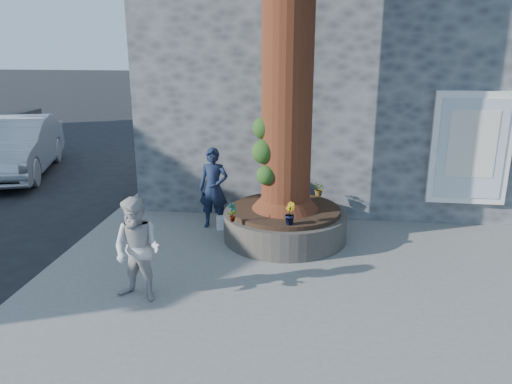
# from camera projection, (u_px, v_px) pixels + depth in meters

# --- Properties ---
(ground) EXTENTS (120.00, 120.00, 0.00)m
(ground) POSITION_uv_depth(u_px,v_px,m) (223.00, 291.00, 7.68)
(ground) COLOR black
(ground) RESTS_ON ground
(pavement) EXTENTS (9.00, 8.00, 0.12)m
(pavement) POSITION_uv_depth(u_px,v_px,m) (322.00, 265.00, 8.43)
(pavement) COLOR slate
(pavement) RESTS_ON ground
(yellow_line) EXTENTS (0.10, 30.00, 0.01)m
(yellow_line) POSITION_uv_depth(u_px,v_px,m) (68.00, 254.00, 9.00)
(yellow_line) COLOR yellow
(yellow_line) RESTS_ON ground
(stone_shop) EXTENTS (10.30, 8.30, 6.30)m
(stone_shop) POSITION_uv_depth(u_px,v_px,m) (364.00, 62.00, 13.30)
(stone_shop) COLOR #454749
(stone_shop) RESTS_ON ground
(planter) EXTENTS (2.30, 2.30, 0.60)m
(planter) POSITION_uv_depth(u_px,v_px,m) (285.00, 223.00, 9.36)
(planter) COLOR black
(planter) RESTS_ON pavement
(man) EXTENTS (0.61, 0.42, 1.61)m
(man) POSITION_uv_depth(u_px,v_px,m) (214.00, 188.00, 9.79)
(man) COLOR #131C34
(man) RESTS_ON pavement
(woman) EXTENTS (0.85, 0.73, 1.52)m
(woman) POSITION_uv_depth(u_px,v_px,m) (137.00, 250.00, 7.00)
(woman) COLOR #BAB5B2
(woman) RESTS_ON pavement
(shopping_bag) EXTENTS (0.23, 0.17, 0.28)m
(shopping_bag) POSITION_uv_depth(u_px,v_px,m) (222.00, 223.00, 9.84)
(shopping_bag) COLOR white
(shopping_bag) RESTS_ON pavement
(car_silver) EXTENTS (3.14, 5.23, 1.63)m
(car_silver) POSITION_uv_depth(u_px,v_px,m) (16.00, 147.00, 14.22)
(car_silver) COLOR #A4A6AC
(car_silver) RESTS_ON ground
(plant_a) EXTENTS (0.21, 0.21, 0.33)m
(plant_a) POSITION_uv_depth(u_px,v_px,m) (232.00, 212.00, 8.52)
(plant_a) COLOR gray
(plant_a) RESTS_ON planter
(plant_b) EXTENTS (0.25, 0.25, 0.38)m
(plant_b) POSITION_uv_depth(u_px,v_px,m) (289.00, 213.00, 8.40)
(plant_b) COLOR gray
(plant_b) RESTS_ON planter
(plant_c) EXTENTS (0.21, 0.21, 0.35)m
(plant_c) POSITION_uv_depth(u_px,v_px,m) (299.00, 197.00, 9.34)
(plant_c) COLOR gray
(plant_c) RESTS_ON planter
(plant_d) EXTENTS (0.32, 0.33, 0.28)m
(plant_d) POSITION_uv_depth(u_px,v_px,m) (319.00, 189.00, 9.97)
(plant_d) COLOR gray
(plant_d) RESTS_ON planter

